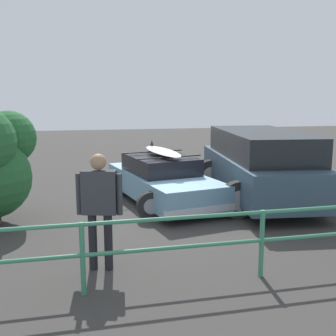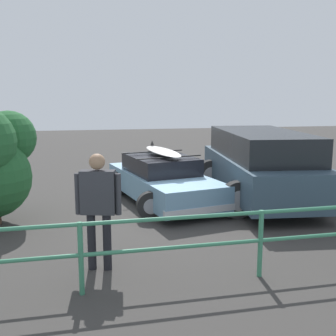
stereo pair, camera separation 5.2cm
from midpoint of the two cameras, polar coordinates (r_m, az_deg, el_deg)
ground_plane at (r=9.74m, az=0.74°, el=-5.62°), size 44.00×44.00×0.02m
sedan_car at (r=10.26m, az=-0.90°, el=-1.61°), size 2.69×4.20×1.40m
suv_car at (r=10.62m, az=12.25°, el=0.48°), size 2.98×5.08×1.72m
person_bystander at (r=6.29m, az=-9.51°, el=-4.45°), size 0.67×0.32×1.77m
railing_fence at (r=6.22m, az=12.40°, el=-8.35°), size 10.17×0.31×0.99m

